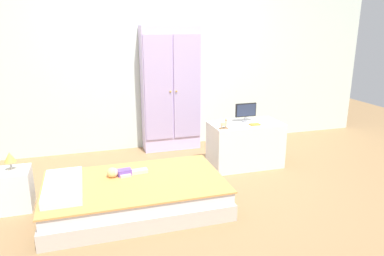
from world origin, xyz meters
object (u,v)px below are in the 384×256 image
table_lamp (10,158)px  rocking_horse_toy (224,124)px  tv_stand (245,144)px  tv_monitor (246,111)px  book_orange (255,124)px  nightstand (15,190)px  wardrobe (171,89)px  doll (120,172)px  bed (135,195)px

table_lamp → rocking_horse_toy: rocking_horse_toy is taller
tv_stand → tv_monitor: 0.41m
table_lamp → book_orange: 2.59m
nightstand → wardrobe: 2.30m
rocking_horse_toy → doll: bearing=-162.3°
table_lamp → tv_stand: 2.55m
nightstand → book_orange: (2.58, 0.27, 0.35)m
rocking_horse_toy → book_orange: 0.41m
tv_monitor → rocking_horse_toy: 0.44m
tv_monitor → book_orange: tv_monitor is taller
table_lamp → book_orange: size_ratio=1.39×
bed → tv_monitor: size_ratio=6.27×
doll → wardrobe: 1.74m
bed → tv_stand: tv_stand is taller
bed → wardrobe: (0.73, 1.59, 0.70)m
doll → book_orange: size_ratio=3.12×
wardrobe → doll: bearing=-120.8°
nightstand → doll: bearing=-10.0°
wardrobe → book_orange: wardrobe is taller
bed → tv_stand: bearing=25.8°
nightstand → book_orange: book_orange is taller
tv_stand → rocking_horse_toy: rocking_horse_toy is taller
table_lamp → doll: bearing=-10.0°
rocking_horse_toy → book_orange: rocking_horse_toy is taller
nightstand → wardrobe: bearing=34.8°
nightstand → book_orange: 2.62m
bed → book_orange: book_orange is taller
tv_monitor → wardrobe: bearing=132.2°
bed → doll: doll is taller
doll → table_lamp: bearing=170.0°
doll → book_orange: bearing=15.1°
tv_monitor → book_orange: size_ratio=2.09×
bed → rocking_horse_toy: rocking_horse_toy is taller
bed → doll: 0.27m
nightstand → table_lamp: 0.31m
tv_monitor → book_orange: bearing=-79.0°
nightstand → tv_monitor: 2.63m
tv_stand → tv_monitor: bearing=69.8°
nightstand → tv_monitor: bearing=10.0°
nightstand → tv_monitor: tv_monitor is taller
nightstand → table_lamp: bearing=180.0°
bed → table_lamp: bearing=163.1°
doll → rocking_horse_toy: size_ratio=3.27×
rocking_horse_toy → book_orange: size_ratio=0.96×
table_lamp → rocking_horse_toy: (2.18, 0.22, 0.09)m
tv_monitor → book_orange: 0.22m
tv_monitor → bed: bearing=-152.2°
rocking_horse_toy → tv_stand: bearing=23.8°
tv_stand → tv_monitor: tv_monitor is taller
wardrobe → tv_stand: bearing=-51.5°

